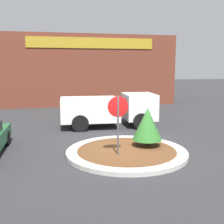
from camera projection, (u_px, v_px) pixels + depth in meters
The scene contains 6 objects.
ground_plane at pixel (127, 154), 11.33m from camera, with size 120.00×120.00×0.00m, color #2D2D30.
traffic_island at pixel (127, 152), 11.32m from camera, with size 4.86×4.86×0.17m.
stop_sign at pixel (118, 115), 10.50m from camera, with size 0.79×0.07×2.43m.
island_shrub at pixel (147, 124), 11.76m from camera, with size 1.24×1.24×1.63m.
utility_truck at pixel (108, 109), 16.40m from camera, with size 5.59×2.68×1.90m.
storefront_building at pixel (87, 70), 27.22m from camera, with size 15.55×6.07×6.28m.
Camera 1 is at (-2.92, -10.53, 3.51)m, focal length 45.00 mm.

